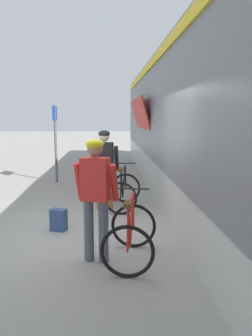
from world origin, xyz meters
TOP-DOWN VIEW (x-y plane):
  - ground_plane at (0.00, 0.00)m, footprint 80.00×80.00m
  - train_car at (2.86, 1.64)m, footprint 3.27×19.99m
  - cyclist_near_in_dark at (0.13, 1.61)m, footprint 0.64×0.36m
  - cyclist_far_in_red at (0.03, -1.07)m, footprint 0.66×0.42m
  - bicycle_near_black at (0.54, 1.68)m, footprint 0.87×1.17m
  - bicycle_far_red at (0.52, -1.12)m, footprint 0.86×1.17m
  - backpack_on_platform at (-0.70, 0.26)m, footprint 0.33×0.27m
  - platform_sign_post at (-1.43, 4.89)m, footprint 0.08×0.70m

SIDE VIEW (x-z plane):
  - ground_plane at x=0.00m, z-range 0.00..0.00m
  - backpack_on_platform at x=-0.70m, z-range 0.00..0.40m
  - bicycle_far_red at x=0.52m, z-range -0.09..0.89m
  - bicycle_near_black at x=0.54m, z-range -0.09..0.89m
  - cyclist_near_in_dark at x=0.13m, z-range 0.17..1.94m
  - cyclist_far_in_red at x=0.03m, z-range 0.17..1.94m
  - platform_sign_post at x=-1.43m, z-range 0.42..2.82m
  - train_car at x=2.86m, z-range 0.03..3.91m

